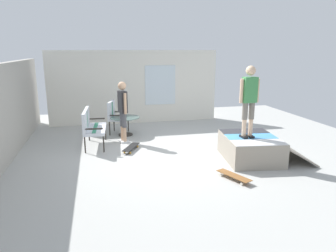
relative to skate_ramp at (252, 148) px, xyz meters
name	(u,v)px	position (x,y,z in m)	size (l,w,h in m)	color
ground_plane	(174,156)	(0.80, 1.73, -0.34)	(12.00, 12.00, 0.10)	#B2B2AD
house_facade	(135,87)	(4.59, 2.22, 1.00)	(0.23, 6.00, 2.58)	white
skate_ramp	(252,148)	(0.00, 0.00, 0.00)	(1.74, 2.15, 0.58)	gray
patio_bench	(91,124)	(1.95, 3.78, 0.33)	(1.29, 0.64, 1.02)	#2D2823
patio_chair_near_house	(115,114)	(3.19, 3.05, 0.32)	(0.76, 0.71, 1.02)	#2D2823
patio_table	(125,122)	(2.90, 2.77, 0.12)	(0.90, 0.90, 0.57)	#2D2823
person_watching	(123,107)	(2.14, 2.89, 0.73)	(0.46, 0.31, 1.74)	silver
person_skater	(249,97)	(-0.07, 0.18, 1.26)	(0.25, 0.48, 1.67)	black
skateboard_by_bench	(131,147)	(1.34, 2.77, -0.20)	(0.80, 0.55, 0.10)	black
skateboard_spare	(234,176)	(-1.06, 0.93, -0.20)	(0.81, 0.50, 0.10)	brown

